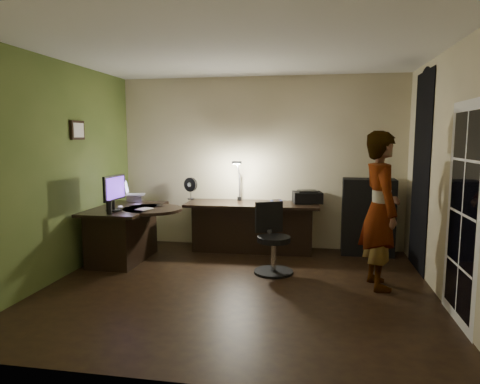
% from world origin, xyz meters
% --- Properties ---
extents(floor, '(4.50, 4.00, 0.01)m').
position_xyz_m(floor, '(0.00, 0.00, -0.01)').
color(floor, black).
rests_on(floor, ground).
extents(ceiling, '(4.50, 4.00, 0.01)m').
position_xyz_m(ceiling, '(0.00, 0.00, 2.71)').
color(ceiling, silver).
rests_on(ceiling, floor).
extents(wall_back, '(4.50, 0.01, 2.70)m').
position_xyz_m(wall_back, '(0.00, 2.00, 1.35)').
color(wall_back, '#C6B991').
rests_on(wall_back, floor).
extents(wall_front, '(4.50, 0.01, 2.70)m').
position_xyz_m(wall_front, '(0.00, -2.00, 1.35)').
color(wall_front, '#C6B991').
rests_on(wall_front, floor).
extents(wall_left, '(0.01, 4.00, 2.70)m').
position_xyz_m(wall_left, '(-2.25, 0.00, 1.35)').
color(wall_left, '#C6B991').
rests_on(wall_left, floor).
extents(wall_right, '(0.01, 4.00, 2.70)m').
position_xyz_m(wall_right, '(2.25, 0.00, 1.35)').
color(wall_right, '#C6B991').
rests_on(wall_right, floor).
extents(green_wall_overlay, '(0.00, 4.00, 2.70)m').
position_xyz_m(green_wall_overlay, '(-2.24, 0.00, 1.35)').
color(green_wall_overlay, '#4D6027').
rests_on(green_wall_overlay, floor).
extents(arched_doorway, '(0.01, 0.90, 2.60)m').
position_xyz_m(arched_doorway, '(2.24, 1.15, 1.30)').
color(arched_doorway, black).
rests_on(arched_doorway, floor).
extents(french_door, '(0.02, 0.92, 2.10)m').
position_xyz_m(french_door, '(2.24, -0.55, 1.05)').
color(french_door, white).
rests_on(french_door, floor).
extents(framed_picture, '(0.04, 0.30, 0.25)m').
position_xyz_m(framed_picture, '(-2.22, 0.45, 1.85)').
color(framed_picture, black).
rests_on(framed_picture, wall_left).
extents(desk_left, '(0.83, 1.34, 0.77)m').
position_xyz_m(desk_left, '(-1.77, 0.83, 0.39)').
color(desk_left, black).
rests_on(desk_left, floor).
extents(desk_right, '(2.04, 0.77, 0.76)m').
position_xyz_m(desk_right, '(-0.06, 1.63, 0.38)').
color(desk_right, black).
rests_on(desk_right, floor).
extents(cabinet, '(0.77, 0.40, 1.14)m').
position_xyz_m(cabinet, '(1.67, 1.78, 0.57)').
color(cabinet, black).
rests_on(cabinet, floor).
extents(laptop_stand, '(0.26, 0.23, 0.10)m').
position_xyz_m(laptop_stand, '(-1.85, 1.37, 0.83)').
color(laptop_stand, silver).
rests_on(laptop_stand, desk_left).
extents(laptop, '(0.38, 0.37, 0.21)m').
position_xyz_m(laptop, '(-1.85, 1.37, 0.98)').
color(laptop, silver).
rests_on(laptop, laptop_stand).
extents(monitor, '(0.13, 0.53, 0.34)m').
position_xyz_m(monitor, '(-1.77, 0.49, 0.96)').
color(monitor, black).
rests_on(monitor, desk_left).
extents(mouse, '(0.09, 0.11, 0.04)m').
position_xyz_m(mouse, '(-1.76, 0.68, 0.80)').
color(mouse, silver).
rests_on(mouse, desk_left).
extents(phone, '(0.07, 0.12, 0.01)m').
position_xyz_m(phone, '(-1.32, 1.02, 0.79)').
color(phone, black).
rests_on(phone, desk_left).
extents(pen, '(0.05, 0.15, 0.01)m').
position_xyz_m(pen, '(-1.75, 0.55, 0.79)').
color(pen, black).
rests_on(pen, desk_left).
extents(speaker, '(0.09, 0.09, 0.18)m').
position_xyz_m(speaker, '(-1.70, 0.22, 0.87)').
color(speaker, black).
rests_on(speaker, desk_left).
extents(notepad, '(0.21, 0.25, 0.01)m').
position_xyz_m(notepad, '(-1.40, 0.65, 0.79)').
color(notepad, silver).
rests_on(notepad, desk_left).
extents(desk_fan, '(0.26, 0.19, 0.35)m').
position_xyz_m(desk_fan, '(-1.09, 1.83, 0.94)').
color(desk_fan, black).
rests_on(desk_fan, desk_right).
extents(headphones, '(0.19, 0.14, 0.08)m').
position_xyz_m(headphones, '(0.32, 1.52, 0.80)').
color(headphones, '#2F3F9D').
rests_on(headphones, desk_right).
extents(printer, '(0.48, 0.40, 0.19)m').
position_xyz_m(printer, '(0.77, 1.76, 0.86)').
color(printer, black).
rests_on(printer, desk_right).
extents(desk_lamp, '(0.20, 0.32, 0.68)m').
position_xyz_m(desk_lamp, '(-0.30, 1.83, 1.10)').
color(desk_lamp, black).
rests_on(desk_lamp, desk_right).
extents(office_chair, '(0.67, 0.67, 0.91)m').
position_xyz_m(office_chair, '(0.37, 0.63, 0.46)').
color(office_chair, black).
rests_on(office_chair, floor).
extents(person, '(0.55, 0.72, 1.83)m').
position_xyz_m(person, '(1.63, 0.34, 0.92)').
color(person, '#D8A88C').
rests_on(person, floor).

